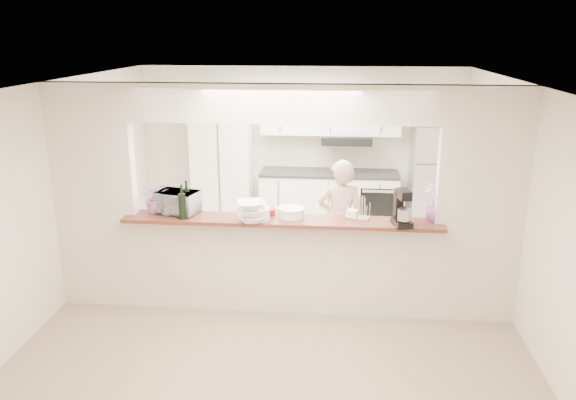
# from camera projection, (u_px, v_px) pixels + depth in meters

# --- Properties ---
(floor) EXTENTS (6.00, 6.00, 0.00)m
(floor) POSITION_uv_depth(u_px,v_px,m) (282.00, 309.00, 6.32)
(floor) COLOR tan
(floor) RESTS_ON ground
(tile_overlay) EXTENTS (5.00, 2.90, 0.01)m
(tile_overlay) POSITION_uv_depth(u_px,v_px,m) (294.00, 256.00, 7.79)
(tile_overlay) COLOR silver
(tile_overlay) RESTS_ON floor
(partition) EXTENTS (5.00, 0.15, 2.50)m
(partition) POSITION_uv_depth(u_px,v_px,m) (282.00, 182.00, 5.89)
(partition) COLOR beige
(partition) RESTS_ON floor
(bar_counter) EXTENTS (3.40, 0.38, 1.09)m
(bar_counter) POSITION_uv_depth(u_px,v_px,m) (282.00, 262.00, 6.15)
(bar_counter) COLOR beige
(bar_counter) RESTS_ON floor
(kitchen_cabinets) EXTENTS (3.15, 0.62, 2.25)m
(kitchen_cabinets) POSITION_uv_depth(u_px,v_px,m) (288.00, 168.00, 8.65)
(kitchen_cabinets) COLOR white
(kitchen_cabinets) RESTS_ON floor
(refrigerator) EXTENTS (0.75, 0.70, 1.70)m
(refrigerator) POSITION_uv_depth(u_px,v_px,m) (436.00, 181.00, 8.42)
(refrigerator) COLOR #ABABB0
(refrigerator) RESTS_ON floor
(flower_left) EXTENTS (0.34, 0.31, 0.34)m
(flower_left) POSITION_uv_depth(u_px,v_px,m) (156.00, 197.00, 6.12)
(flower_left) COLOR #DC74CF
(flower_left) RESTS_ON bar_counter
(wine_bottle_a) EXTENTS (0.07, 0.07, 0.36)m
(wine_bottle_a) POSITION_uv_depth(u_px,v_px,m) (187.00, 200.00, 6.12)
(wine_bottle_a) COLOR black
(wine_bottle_a) RESTS_ON bar_counter
(wine_bottle_b) EXTENTS (0.07, 0.07, 0.37)m
(wine_bottle_b) POSITION_uv_depth(u_px,v_px,m) (182.00, 206.00, 5.91)
(wine_bottle_b) COLOR black
(wine_bottle_b) RESTS_ON bar_counter
(toaster_oven) EXTENTS (0.50, 0.40, 0.24)m
(toaster_oven) POSITION_uv_depth(u_px,v_px,m) (178.00, 202.00, 6.12)
(toaster_oven) COLOR #AEAFB3
(toaster_oven) RESTS_ON bar_counter
(serving_bowls) EXTENTS (0.35, 0.35, 0.22)m
(serving_bowls) POSITION_uv_depth(u_px,v_px,m) (252.00, 212.00, 5.84)
(serving_bowls) COLOR white
(serving_bowls) RESTS_ON bar_counter
(plate_stack_a) EXTENTS (0.27, 0.27, 0.13)m
(plate_stack_a) POSITION_uv_depth(u_px,v_px,m) (257.00, 214.00, 5.92)
(plate_stack_a) COLOR white
(plate_stack_a) RESTS_ON bar_counter
(plate_stack_b) EXTENTS (0.29, 0.29, 0.10)m
(plate_stack_b) POSITION_uv_depth(u_px,v_px,m) (291.00, 212.00, 6.01)
(plate_stack_b) COLOR white
(plate_stack_b) RESTS_ON bar_counter
(red_bowl) EXTENTS (0.14, 0.14, 0.07)m
(red_bowl) POSITION_uv_depth(u_px,v_px,m) (269.00, 212.00, 6.08)
(red_bowl) COLOR maroon
(red_bowl) RESTS_ON bar_counter
(tan_bowl) EXTENTS (0.15, 0.15, 0.07)m
(tan_bowl) POSITION_uv_depth(u_px,v_px,m) (294.00, 212.00, 6.06)
(tan_bowl) COLOR beige
(tan_bowl) RESTS_ON bar_counter
(utensil_caddy) EXTENTS (0.30, 0.22, 0.25)m
(utensil_caddy) POSITION_uv_depth(u_px,v_px,m) (357.00, 209.00, 5.95)
(utensil_caddy) COLOR silver
(utensil_caddy) RESTS_ON bar_counter
(stand_mixer) EXTENTS (0.22, 0.29, 0.38)m
(stand_mixer) POSITION_uv_depth(u_px,v_px,m) (402.00, 209.00, 5.71)
(stand_mixer) COLOR black
(stand_mixer) RESTS_ON bar_counter
(flower_right) EXTENTS (0.28, 0.28, 0.40)m
(flower_right) POSITION_uv_depth(u_px,v_px,m) (435.00, 202.00, 5.85)
(flower_right) COLOR #B76FCF
(flower_right) RESTS_ON bar_counter
(person) EXTENTS (0.57, 0.37, 1.55)m
(person) POSITION_uv_depth(u_px,v_px,m) (340.00, 223.00, 6.80)
(person) COLOR tan
(person) RESTS_ON floor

